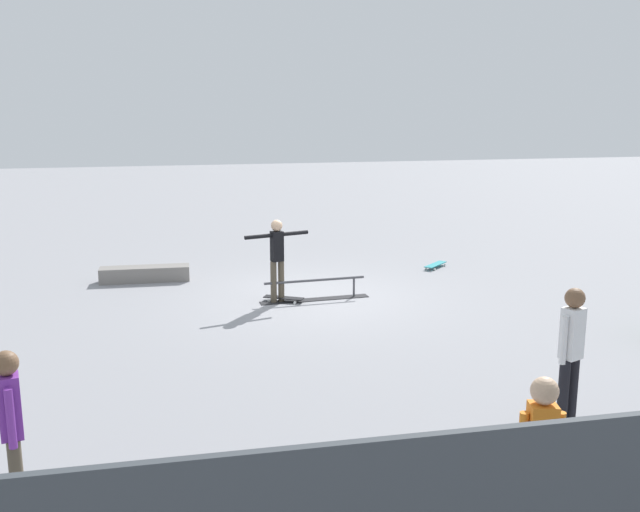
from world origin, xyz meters
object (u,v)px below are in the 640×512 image
object	(u,v)px
skate_ledge	(145,274)
bystander_purple_shirt	(12,427)
grind_rail	(315,291)
bystander_orange_shirt	(540,461)
bystander_white_shirt	(571,350)
skater_main	(277,255)
skateboard_main	(284,298)
loose_skateboard_teal	(436,265)

from	to	relation	value
skate_ledge	bystander_purple_shirt	world-z (taller)	bystander_purple_shirt
grind_rail	bystander_purple_shirt	bearing A→B (deg)	54.48
bystander_orange_shirt	bystander_white_shirt	size ratio (longest dim) A/B	0.98
bystander_purple_shirt	bystander_white_shirt	bearing A→B (deg)	85.51
grind_rail	bystander_orange_shirt	xyz separation A→B (m)	(-0.16, 8.60, 0.78)
skate_ledge	skater_main	distance (m)	3.52
skater_main	bystander_purple_shirt	bearing A→B (deg)	-132.57
grind_rail	bystander_purple_shirt	distance (m)	8.24
skate_ledge	bystander_white_shirt	xyz separation A→B (m)	(-5.20, 8.46, 0.83)
skateboard_main	bystander_purple_shirt	xyz separation A→B (m)	(3.67, 6.99, 0.89)
grind_rail	skateboard_main	size ratio (longest dim) A/B	2.78
bystander_white_shirt	skate_ledge	bearing A→B (deg)	98.31
bystander_purple_shirt	grind_rail	bearing A→B (deg)	136.89
skateboard_main	bystander_white_shirt	world-z (taller)	bystander_white_shirt
bystander_orange_shirt	loose_skateboard_teal	xyz separation A→B (m)	(-3.19, -10.74, -0.89)
skate_ledge	skater_main	world-z (taller)	skater_main
skateboard_main	skater_main	bearing A→B (deg)	33.48
skateboard_main	loose_skateboard_teal	distance (m)	4.52
grind_rail	bystander_white_shirt	bearing A→B (deg)	102.67
grind_rail	skate_ledge	bearing A→B (deg)	-37.71
skateboard_main	bystander_white_shirt	distance (m)	6.77
grind_rail	skater_main	bearing A→B (deg)	-3.10
skate_ledge	bystander_white_shirt	size ratio (longest dim) A/B	1.09
loose_skateboard_teal	skate_ledge	bearing A→B (deg)	136.25
skater_main	skateboard_main	world-z (taller)	skater_main
skate_ledge	bystander_white_shirt	world-z (taller)	bystander_white_shirt
skateboard_main	bystander_orange_shirt	distance (m)	8.68
skater_main	loose_skateboard_teal	bearing A→B (deg)	11.98
skateboard_main	bystander_purple_shirt	world-z (taller)	bystander_purple_shirt
bystander_white_shirt	loose_skateboard_teal	xyz separation A→B (m)	(-1.50, -8.36, -0.92)
loose_skateboard_teal	grind_rail	bearing A→B (deg)	169.57
grind_rail	skateboard_main	bearing A→B (deg)	-3.82
bystander_orange_shirt	loose_skateboard_teal	bearing A→B (deg)	-94.52
skater_main	bystander_white_shirt	bearing A→B (deg)	-82.87
bystander_white_shirt	skater_main	bearing A→B (deg)	89.50
skate_ledge	skateboard_main	size ratio (longest dim) A/B	2.41
skater_main	bystander_white_shirt	xyz separation A→B (m)	(-2.61, 6.22, 0.04)
bystander_white_shirt	loose_skateboard_teal	bearing A→B (deg)	56.59
bystander_orange_shirt	bystander_white_shirt	xyz separation A→B (m)	(-1.69, -2.37, 0.02)
skater_main	bystander_white_shirt	world-z (taller)	bystander_white_shirt
skateboard_main	bystander_purple_shirt	distance (m)	7.94
skater_main	skateboard_main	distance (m)	0.89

